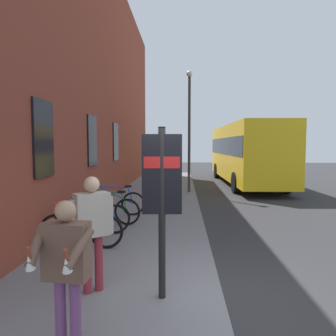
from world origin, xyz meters
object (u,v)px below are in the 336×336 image
(bicycle_far_end, at_px, (81,230))
(city_bus, at_px, (245,151))
(pedestrian_near_bus, at_px, (173,171))
(bicycle_mid_rack, at_px, (109,210))
(bicycle_leaning_wall, at_px, (116,203))
(street_lamp, at_px, (189,121))
(pedestrian_by_facade, at_px, (92,222))
(tourist_with_hotdogs, at_px, (66,260))
(transit_info_sign, at_px, (162,185))
(bicycle_under_window, at_px, (94,219))

(bicycle_far_end, bearing_deg, city_bus, -25.68)
(bicycle_far_end, height_order, pedestrian_near_bus, pedestrian_near_bus)
(bicycle_far_end, bearing_deg, bicycle_mid_rack, -2.99)
(bicycle_leaning_wall, xyz_separation_m, street_lamp, (4.98, -2.30, 2.83))
(bicycle_leaning_wall, relative_size, street_lamp, 0.32)
(pedestrian_by_facade, bearing_deg, bicycle_leaning_wall, 8.26)
(bicycle_mid_rack, xyz_separation_m, street_lamp, (5.96, -2.29, 2.83))
(bicycle_far_end, bearing_deg, tourist_with_hotdogs, -164.32)
(city_bus, distance_m, pedestrian_near_bus, 6.30)
(pedestrian_near_bus, relative_size, street_lamp, 0.31)
(pedestrian_near_bus, xyz_separation_m, street_lamp, (0.92, -0.69, 2.19))
(tourist_with_hotdogs, bearing_deg, transit_info_sign, -36.01)
(transit_info_sign, bearing_deg, tourist_with_hotdogs, 143.99)
(pedestrian_near_bus, xyz_separation_m, tourist_with_hotdogs, (-10.29, 0.78, -0.04))
(bicycle_far_end, bearing_deg, bicycle_under_window, 0.23)
(bicycle_under_window, relative_size, street_lamp, 0.31)
(transit_info_sign, relative_size, city_bus, 0.23)
(transit_info_sign, bearing_deg, bicycle_mid_rack, 23.10)
(street_lamp, bearing_deg, bicycle_under_window, 161.19)
(bicycle_mid_rack, relative_size, tourist_with_hotdogs, 1.11)
(bicycle_leaning_wall, xyz_separation_m, pedestrian_near_bus, (4.06, -1.61, 0.64))
(transit_info_sign, distance_m, tourist_with_hotdogs, 1.65)
(bicycle_mid_rack, distance_m, bicycle_leaning_wall, 0.98)
(bicycle_far_end, distance_m, tourist_with_hotdogs, 3.45)
(bicycle_leaning_wall, distance_m, pedestrian_by_facade, 4.95)
(pedestrian_by_facade, height_order, pedestrian_near_bus, pedestrian_by_facade)
(tourist_with_hotdogs, bearing_deg, city_bus, -17.54)
(bicycle_under_window, xyz_separation_m, bicycle_mid_rack, (1.07, -0.11, 0.00))
(bicycle_under_window, distance_m, pedestrian_near_bus, 6.38)
(bicycle_far_end, distance_m, street_lamp, 8.77)
(bicycle_mid_rack, bearing_deg, transit_info_sign, -156.90)
(bicycle_leaning_wall, bearing_deg, street_lamp, -24.82)
(bicycle_far_end, xyz_separation_m, bicycle_under_window, (0.91, 0.00, 0.00))
(bicycle_under_window, height_order, pedestrian_by_facade, pedestrian_by_facade)
(bicycle_far_end, relative_size, transit_info_sign, 0.74)
(transit_info_sign, height_order, street_lamp, street_lamp)
(bicycle_mid_rack, bearing_deg, street_lamp, -20.99)
(pedestrian_by_facade, relative_size, pedestrian_near_bus, 1.01)
(bicycle_under_window, bearing_deg, bicycle_far_end, -179.77)
(street_lamp, bearing_deg, bicycle_mid_rack, 159.01)
(bicycle_far_end, xyz_separation_m, bicycle_leaning_wall, (2.96, -0.09, 0.00))
(city_bus, xyz_separation_m, tourist_with_hotdogs, (-15.11, 4.77, -0.81))
(bicycle_leaning_wall, bearing_deg, bicycle_under_window, 177.47)
(city_bus, xyz_separation_m, pedestrian_by_facade, (-13.74, 4.90, -0.76))
(bicycle_mid_rack, relative_size, pedestrian_by_facade, 1.04)
(city_bus, relative_size, street_lamp, 1.93)
(bicycle_leaning_wall, bearing_deg, pedestrian_near_bus, -21.69)
(bicycle_leaning_wall, height_order, transit_info_sign, transit_info_sign)
(tourist_with_hotdogs, bearing_deg, bicycle_far_end, 15.68)
(pedestrian_near_bus, bearing_deg, bicycle_mid_rack, 162.41)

